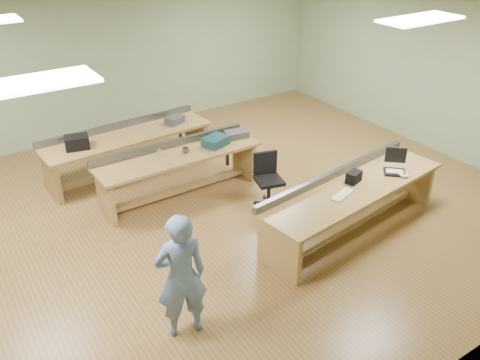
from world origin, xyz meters
The scene contains 22 objects.
floor centered at (0.00, 0.00, 0.00)m, with size 10.00×10.00×0.00m, color brown.
ceiling centered at (0.00, 0.00, 3.00)m, with size 10.00×10.00×0.00m, color silver.
wall_back centered at (0.00, 4.00, 1.50)m, with size 10.00×0.04×3.00m, color gray.
wall_front centered at (0.00, -4.00, 1.50)m, with size 10.00×0.04×3.00m, color gray.
wall_right centered at (5.00, 0.00, 1.50)m, with size 0.04×8.00×3.00m, color gray.
fluor_panels centered at (0.00, 0.00, 2.97)m, with size 6.20×3.50×0.03m.
workbench_front centered at (1.59, -1.52, 0.56)m, with size 3.28×1.26×0.86m.
workbench_mid centered at (-0.04, 0.80, 0.55)m, with size 2.76×0.76×0.86m.
workbench_back centered at (-0.43, 1.99, 0.56)m, with size 3.04×0.98×0.86m.
person centered at (-1.43, -2.01, 0.78)m, with size 0.57×0.37×1.56m, color #657AA5.
laptop_base centered at (2.38, -1.58, 0.77)m, with size 0.31×0.25×0.03m, color black.
laptop_screen centered at (2.46, -1.49, 0.99)m, with size 0.31×0.01×0.24m, color black.
keyboard centered at (1.27, -1.64, 0.76)m, with size 0.41×0.14×0.02m, color beige.
trackball_mouse centered at (2.41, -1.73, 0.78)m, with size 0.13×0.16×0.07m, color white.
camera_bag centered at (1.67, -1.44, 0.83)m, with size 0.24×0.15×0.16m, color black.
task_chair centered at (1.01, -0.26, 0.32)m, with size 0.58×0.58×0.87m.
parts_bin_teal centered at (0.65, 0.75, 0.82)m, with size 0.41×0.31×0.14m, color #12353C.
parts_bin_grey centered at (1.12, 0.85, 0.80)m, with size 0.39×0.25×0.11m, color #39393C.
mug centered at (0.09, 0.76, 0.79)m, with size 0.11×0.11×0.09m, color #39393C.
drinks_can centered at (-0.33, 0.85, 0.81)m, with size 0.07×0.07×0.13m, color silver.
storage_box_back centered at (-1.33, 1.88, 0.86)m, with size 0.38×0.27×0.22m, color black.
tray_back centered at (0.51, 1.99, 0.81)m, with size 0.32×0.23×0.13m, color #39393C.
Camera 1 is at (-3.24, -5.95, 4.31)m, focal length 38.00 mm.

